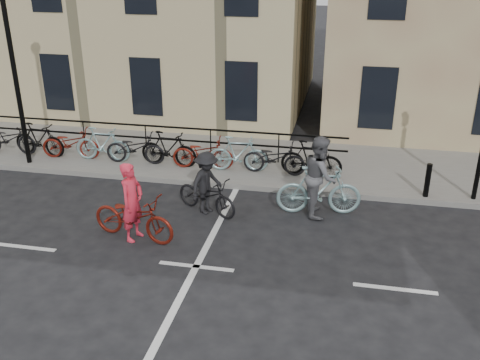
% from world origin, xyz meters
% --- Properties ---
extents(ground, '(120.00, 120.00, 0.00)m').
position_xyz_m(ground, '(0.00, 0.00, 0.00)').
color(ground, black).
rests_on(ground, ground).
extents(sidewalk, '(46.00, 4.00, 0.15)m').
position_xyz_m(sidewalk, '(-4.00, 6.00, 0.07)').
color(sidewalk, slate).
rests_on(sidewalk, ground).
extents(lamp_post, '(0.36, 0.36, 5.28)m').
position_xyz_m(lamp_post, '(-6.50, 4.40, 3.49)').
color(lamp_post, black).
rests_on(lamp_post, sidewalk).
extents(bollard_east, '(0.14, 0.14, 0.90)m').
position_xyz_m(bollard_east, '(5.00, 4.25, 0.60)').
color(bollard_east, black).
rests_on(bollard_east, sidewalk).
extents(parked_bikes, '(11.45, 1.23, 1.05)m').
position_xyz_m(parked_bikes, '(-2.82, 5.04, 0.65)').
color(parked_bikes, black).
rests_on(parked_bikes, sidewalk).
extents(cyclist_pink, '(2.16, 1.12, 1.83)m').
position_xyz_m(cyclist_pink, '(-1.70, 0.89, 0.63)').
color(cyclist_pink, maroon).
rests_on(cyclist_pink, ground).
extents(cyclist_grey, '(2.15, 1.09, 2.02)m').
position_xyz_m(cyclist_grey, '(2.29, 2.99, 0.82)').
color(cyclist_grey, '#89B0B3').
rests_on(cyclist_grey, ground).
extents(cyclist_dark, '(1.89, 1.34, 1.60)m').
position_xyz_m(cyclist_dark, '(-0.43, 2.50, 0.63)').
color(cyclist_dark, black).
rests_on(cyclist_dark, ground).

